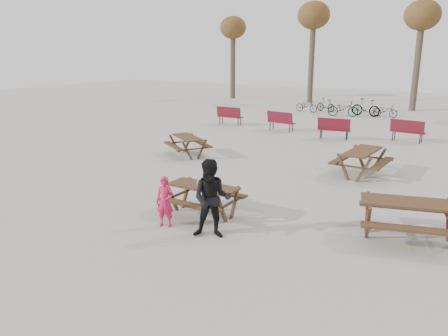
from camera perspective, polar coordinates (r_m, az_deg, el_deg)
The scene contains 14 objects.
ground at distance 11.20m, azimuth -2.72°, elevation -6.08°, with size 80.00×80.00×0.00m, color gray.
main_picnic_table at distance 11.00m, azimuth -2.75°, elevation -3.22°, with size 1.80×1.45×0.78m.
food_tray at distance 10.72m, azimuth -1.65°, elevation -2.55°, with size 0.18×0.11×0.04m, color white.
bread_roll at distance 10.71m, azimuth -1.65°, elevation -2.34°, with size 0.14×0.06×0.05m, color tan.
soda_bottle at distance 10.81m, azimuth -3.40°, elevation -2.12°, with size 0.07×0.07×0.17m.
child at distance 10.36m, azimuth -7.71°, elevation -4.39°, with size 0.44×0.29×1.22m, color #CC194B.
adult at distance 9.59m, azimuth -1.61°, elevation -4.07°, with size 0.87×0.68×1.78m, color black.
picnic_table_east at distance 10.43m, azimuth 22.98°, elevation -6.34°, with size 2.06×1.66×0.89m, color #352013, non-canonical shape.
picnic_table_north at distance 17.40m, azimuth -4.76°, elevation 2.87°, with size 1.79×1.44×0.77m, color #352013, non-canonical shape.
picnic_table_far at distance 15.27m, azimuth 17.53°, elevation 0.66°, with size 1.98×1.60×0.85m, color #352013, non-canonical shape.
park_bench_row at distance 22.45m, azimuth 10.93°, elevation 5.73°, with size 10.98×1.88×1.03m.
bicycle_row at distance 29.81m, azimuth 15.67°, elevation 7.61°, with size 6.80×2.65×1.11m.
tree_row at distance 34.19m, azimuth 24.45°, elevation 17.35°, with size 32.17×3.52×8.26m.
fallen_leaves at distance 13.00m, azimuth 5.38°, elevation -3.10°, with size 11.00×11.00×0.01m, color gold, non-canonical shape.
Camera 1 is at (5.96, -8.59, 4.02)m, focal length 35.00 mm.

